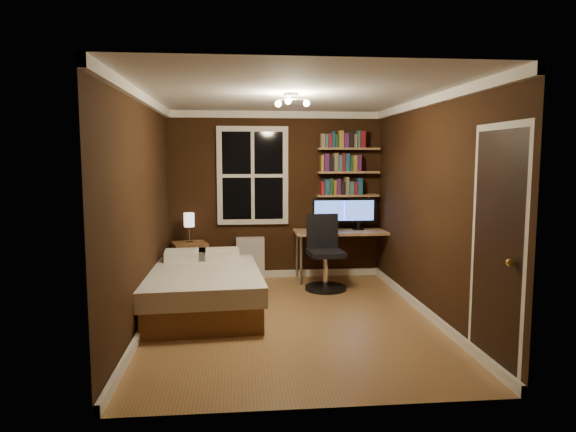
{
  "coord_description": "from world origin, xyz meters",
  "views": [
    {
      "loc": [
        -0.57,
        -5.62,
        1.82
      ],
      "look_at": [
        0.02,
        0.45,
        1.12
      ],
      "focal_mm": 32.0,
      "sensor_mm": 36.0,
      "label": 1
    }
  ],
  "objects": [
    {
      "name": "bookshelf_upper",
      "position": [
        1.08,
        1.98,
        1.95
      ],
      "size": [
        0.92,
        0.22,
        0.03
      ],
      "primitive_type": "cube",
      "color": "#A0734D",
      "rests_on": "wall_back"
    },
    {
      "name": "wall_back",
      "position": [
        0.0,
        2.1,
        1.25
      ],
      "size": [
        3.2,
        0.04,
        2.5
      ],
      "primitive_type": "cube",
      "color": "black",
      "rests_on": "ground"
    },
    {
      "name": "radiator",
      "position": [
        -0.4,
        1.99,
        0.31
      ],
      "size": [
        0.42,
        0.15,
        0.63
      ],
      "primitive_type": "cube",
      "color": "#BCBCB7",
      "rests_on": "ground"
    },
    {
      "name": "door_knob",
      "position": [
        1.55,
        -1.85,
        1.0
      ],
      "size": [
        0.06,
        0.06,
        0.06
      ],
      "primitive_type": "sphere",
      "color": "gold",
      "rests_on": "door"
    },
    {
      "name": "wall_left",
      "position": [
        -1.6,
        0.0,
        1.25
      ],
      "size": [
        0.04,
        4.2,
        2.5
      ],
      "primitive_type": "cube",
      "color": "black",
      "rests_on": "ground"
    },
    {
      "name": "books_row_lower",
      "position": [
        1.08,
        1.98,
        1.38
      ],
      "size": [
        0.6,
        0.16,
        0.23
      ],
      "primitive_type": null,
      "color": "maroon",
      "rests_on": "bookshelf_lower"
    },
    {
      "name": "desk",
      "position": [
        1.04,
        1.79,
        0.68
      ],
      "size": [
        1.56,
        0.59,
        0.74
      ],
      "color": "#A0734D",
      "rests_on": "ground"
    },
    {
      "name": "window",
      "position": [
        -0.35,
        2.06,
        1.55
      ],
      "size": [
        1.06,
        0.06,
        1.46
      ],
      "primitive_type": "cube",
      "color": "white",
      "rests_on": "wall_back"
    },
    {
      "name": "floor",
      "position": [
        0.0,
        0.0,
        0.0
      ],
      "size": [
        4.2,
        4.2,
        0.0
      ],
      "primitive_type": "plane",
      "color": "brown",
      "rests_on": "ground"
    },
    {
      "name": "ceiling",
      "position": [
        0.0,
        0.0,
        2.5
      ],
      "size": [
        3.2,
        4.2,
        0.02
      ],
      "primitive_type": "cube",
      "color": "white",
      "rests_on": "wall_back"
    },
    {
      "name": "bed",
      "position": [
        -1.0,
        0.36,
        0.27
      ],
      "size": [
        1.45,
        1.93,
        0.63
      ],
      "rotation": [
        0.0,
        0.0,
        0.06
      ],
      "color": "brown",
      "rests_on": "ground"
    },
    {
      "name": "bookshelf_lower",
      "position": [
        1.08,
        1.98,
        1.25
      ],
      "size": [
        0.92,
        0.22,
        0.03
      ],
      "primitive_type": "cube",
      "color": "#A0734D",
      "rests_on": "wall_back"
    },
    {
      "name": "bedside_lamp",
      "position": [
        -1.28,
        1.85,
        0.81
      ],
      "size": [
        0.15,
        0.15,
        0.44
      ],
      "primitive_type": null,
      "color": "beige",
      "rests_on": "nightstand"
    },
    {
      "name": "desk_lamp",
      "position": [
        1.72,
        1.71,
        0.96
      ],
      "size": [
        0.14,
        0.32,
        0.44
      ],
      "primitive_type": null,
      "color": "silver",
      "rests_on": "desk"
    },
    {
      "name": "monitor_left",
      "position": [
        0.78,
        1.87,
        0.98
      ],
      "size": [
        0.51,
        0.12,
        0.47
      ],
      "primitive_type": null,
      "color": "black",
      "rests_on": "desk"
    },
    {
      "name": "door",
      "position": [
        1.59,
        -1.55,
        1.02
      ],
      "size": [
        0.03,
        0.82,
        2.05
      ],
      "primitive_type": null,
      "color": "black",
      "rests_on": "ground"
    },
    {
      "name": "office_chair",
      "position": [
        0.62,
        1.29,
        0.4
      ],
      "size": [
        0.57,
        0.57,
        1.03
      ],
      "rotation": [
        0.0,
        0.0,
        0.09
      ],
      "color": "black",
      "rests_on": "ground"
    },
    {
      "name": "nightstand",
      "position": [
        -1.28,
        1.85,
        0.29
      ],
      "size": [
        0.58,
        0.58,
        0.59
      ],
      "primitive_type": "cube",
      "rotation": [
        0.0,
        0.0,
        0.28
      ],
      "color": "brown",
      "rests_on": "ground"
    },
    {
      "name": "books_row_middle",
      "position": [
        1.08,
        1.98,
        1.73
      ],
      "size": [
        0.6,
        0.16,
        0.23
      ],
      "primitive_type": null,
      "color": "navy",
      "rests_on": "bookshelf_middle"
    },
    {
      "name": "books_row_upper",
      "position": [
        1.08,
        1.98,
        2.08
      ],
      "size": [
        0.66,
        0.16,
        0.23
      ],
      "primitive_type": null,
      "color": "#224F22",
      "rests_on": "bookshelf_upper"
    },
    {
      "name": "monitor_right",
      "position": [
        1.22,
        1.87,
        0.98
      ],
      "size": [
        0.51,
        0.12,
        0.47
      ],
      "primitive_type": null,
      "color": "black",
      "rests_on": "desk"
    },
    {
      "name": "bookshelf_middle",
      "position": [
        1.08,
        1.98,
        1.6
      ],
      "size": [
        0.92,
        0.22,
        0.03
      ],
      "primitive_type": "cube",
      "color": "#A0734D",
      "rests_on": "wall_back"
    },
    {
      "name": "wall_right",
      "position": [
        1.6,
        0.0,
        1.25
      ],
      "size": [
        0.04,
        4.2,
        2.5
      ],
      "primitive_type": "cube",
      "color": "black",
      "rests_on": "ground"
    },
    {
      "name": "ceiling_fixture",
      "position": [
        0.0,
        -0.1,
        2.4
      ],
      "size": [
        0.44,
        0.44,
        0.18
      ],
      "primitive_type": null,
      "color": "beige",
      "rests_on": "ceiling"
    }
  ]
}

